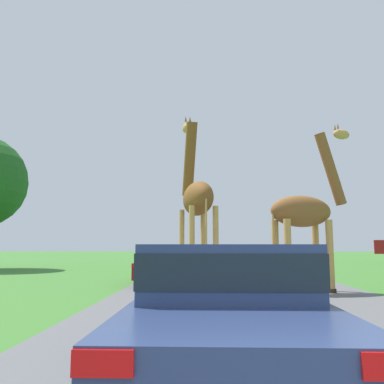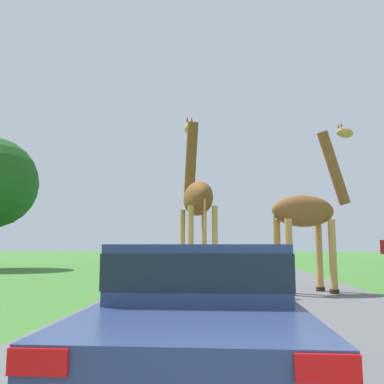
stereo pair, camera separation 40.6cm
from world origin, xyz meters
The scene contains 7 objects.
road centered at (0.00, 30.00, 0.00)m, with size 7.01×120.00×0.00m.
giraffe_near_road centered at (-1.28, 10.03, 2.57)m, with size 1.15×2.70×5.18m.
giraffe_companion centered at (1.80, 10.79, 2.20)m, with size 2.73×1.44×4.92m.
car_lead_maroon centered at (-0.81, 3.54, 0.71)m, with size 1.71×4.52×1.31m.
car_queue_right centered at (-0.36, 21.25, 0.70)m, with size 1.83×4.57×1.30m.
car_queue_left centered at (-2.41, 13.76, 0.70)m, with size 1.70×4.57×1.31m.
car_far_ahead centered at (-0.45, 26.76, 0.72)m, with size 1.90×4.66×1.34m.
Camera 2 is at (-0.59, -0.76, 1.31)m, focal length 38.00 mm.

